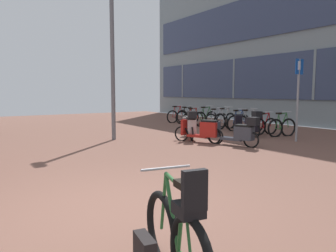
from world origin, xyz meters
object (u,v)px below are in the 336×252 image
object	(u,v)px
bicycle_rack_03	(239,123)
scooter_extra	(203,130)
bicycle_rack_04	(225,121)
parking_sign	(298,91)
bicycle_rack_08	(187,117)
lamp_post	(112,44)
bicycle_rack_01	(265,126)
bicycle_rack_02	(249,124)
bicycle_rack_09	(177,116)
bicycle_rack_07	(193,118)
scooter_near	(249,124)
scooter_far	(239,132)
scooter_mid	(190,126)
bicycle_rack_05	(216,120)
bicycle_foreground	(174,238)
bicycle_rack_06	(206,119)
bicycle_rack_00	(282,127)

from	to	relation	value
bicycle_rack_03	scooter_extra	distance (m)	3.85
bicycle_rack_04	parking_sign	xyz separation A→B (m)	(-0.58, -3.99, 1.30)
bicycle_rack_08	lamp_post	bearing A→B (deg)	-150.42
bicycle_rack_01	bicycle_rack_03	xyz separation A→B (m)	(0.11, 1.48, 0.01)
bicycle_rack_02	bicycle_rack_09	xyz separation A→B (m)	(0.13, 5.18, -0.01)
lamp_post	bicycle_rack_02	bearing A→B (deg)	-13.13
bicycle_rack_02	bicycle_rack_04	xyz separation A→B (m)	(0.10, 1.48, 0.00)
bicycle_rack_07	scooter_near	world-z (taller)	scooter_near
bicycle_rack_09	scooter_far	xyz separation A→B (m)	(-2.89, -7.27, 0.08)
bicycle_rack_02	scooter_mid	world-z (taller)	scooter_mid
bicycle_rack_07	bicycle_rack_08	bearing A→B (deg)	74.97
bicycle_rack_05	bicycle_rack_04	bearing A→B (deg)	-102.95
bicycle_rack_07	scooter_mid	size ratio (longest dim) A/B	0.78
bicycle_rack_05	parking_sign	world-z (taller)	parking_sign
bicycle_rack_01	scooter_near	size ratio (longest dim) A/B	0.72
bicycle_foreground	bicycle_rack_09	size ratio (longest dim) A/B	1.00
bicycle_rack_02	lamp_post	size ratio (longest dim) A/B	0.24
scooter_near	scooter_extra	world-z (taller)	scooter_near
bicycle_rack_02	bicycle_rack_06	bearing A→B (deg)	84.96
bicycle_rack_08	parking_sign	bearing A→B (deg)	-96.00
bicycle_foreground	scooter_far	bearing A→B (deg)	39.48
bicycle_rack_04	bicycle_rack_09	xyz separation A→B (m)	(0.03, 3.70, -0.02)
scooter_extra	scooter_mid	bearing A→B (deg)	80.77
bicycle_foreground	lamp_post	distance (m)	9.04
bicycle_rack_01	scooter_far	world-z (taller)	scooter_far
bicycle_rack_01	bicycle_rack_04	distance (m)	2.22
bicycle_rack_06	lamp_post	distance (m)	6.56
bicycle_rack_03	parking_sign	world-z (taller)	parking_sign
bicycle_rack_07	scooter_extra	world-z (taller)	bicycle_rack_07
bicycle_foreground	scooter_near	xyz separation A→B (m)	(7.67, 6.05, 0.05)
bicycle_rack_04	scooter_extra	bearing A→B (deg)	-143.61
bicycle_rack_08	scooter_near	xyz separation A→B (m)	(-1.00, -5.15, 0.10)
bicycle_rack_08	scooter_extra	world-z (taller)	bicycle_rack_08
bicycle_rack_07	scooter_extra	size ratio (longest dim) A/B	0.79
bicycle_rack_07	scooter_near	size ratio (longest dim) A/B	0.74
bicycle_rack_04	scooter_mid	world-z (taller)	scooter_mid
bicycle_rack_01	bicycle_rack_04	world-z (taller)	bicycle_rack_04
scooter_far	scooter_extra	world-z (taller)	scooter_far
bicycle_rack_00	bicycle_rack_07	bearing A→B (deg)	91.00
bicycle_rack_00	bicycle_rack_06	bearing A→B (deg)	88.38
bicycle_rack_03	scooter_near	xyz separation A→B (m)	(-0.95, -1.45, 0.10)
bicycle_foreground	bicycle_rack_09	xyz separation A→B (m)	(8.56, 11.94, -0.05)
bicycle_rack_03	bicycle_foreground	bearing A→B (deg)	-138.99
bicycle_rack_05	bicycle_rack_09	bearing A→B (deg)	92.72
bicycle_rack_02	parking_sign	bearing A→B (deg)	-100.97
bicycle_rack_04	parking_sign	bearing A→B (deg)	-98.33
scooter_near	lamp_post	bearing A→B (deg)	156.95
bicycle_rack_02	scooter_mid	bearing A→B (deg)	-177.76
bicycle_rack_02	parking_sign	size ratio (longest dim) A/B	0.52
scooter_far	bicycle_rack_02	bearing A→B (deg)	37.16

